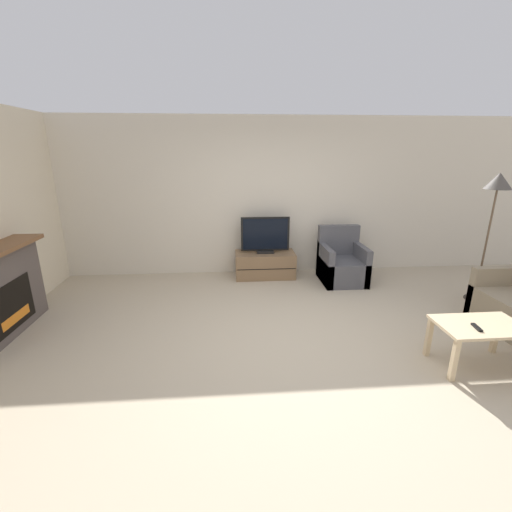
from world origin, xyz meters
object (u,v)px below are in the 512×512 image
Objects in this scene: tv at (265,236)px; tv_stand at (265,265)px; coffee_table at (480,331)px; floor_lamp at (497,190)px; armchair at (342,264)px; remote at (477,327)px.

tv_stand is at bearing 90.00° from tv.
floor_lamp is at bearing 53.46° from coffee_table.
tv_stand is 0.51m from tv.
floor_lamp reaches higher than tv.
armchair is 0.49× the size of floor_lamp.
armchair is at bearing 152.87° from floor_lamp.
floor_lamp is (1.26, 1.64, 1.14)m from remote.
armchair is at bearing -13.75° from tv_stand.
floor_lamp reaches higher than armchair.
remote is 0.08× the size of floor_lamp.
tv_stand is 6.66× the size of remote.
floor_lamp is (1.77, -0.91, 1.32)m from armchair.
tv is at bearing -90.00° from tv_stand.
tv is 1.38m from armchair.
tv_stand is 1.13× the size of armchair.
tv is at bearing 123.96° from coffee_table.
armchair is 2.61m from remote.
floor_lamp is (1.17, 1.57, 1.22)m from coffee_table.
tv is at bearing 166.34° from armchair.
coffee_table is at bearing -126.54° from floor_lamp.
tv_stand is at bearing 166.25° from armchair.
tv_stand is at bearing 123.94° from coffee_table.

